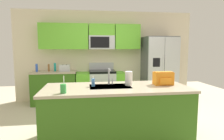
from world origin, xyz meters
TOP-DOWN VIEW (x-y plane):
  - ground_plane at (0.00, 0.00)m, footprint 9.00×9.00m
  - kitchen_wall_unit at (-0.14, 2.08)m, footprint 5.20×0.43m
  - back_counter at (-1.47, 1.80)m, footprint 1.19×0.63m
  - range_oven at (-0.18, 1.80)m, footprint 1.36×0.61m
  - refrigerator at (1.50, 1.73)m, footprint 0.90×0.76m
  - island_counter at (-0.11, -0.50)m, footprint 2.38×0.99m
  - toaster at (-1.17, 1.75)m, footprint 0.28×0.16m
  - pepper_mill at (-1.60, 1.80)m, footprint 0.05×0.05m
  - bottle_blue at (-1.91, 1.76)m, footprint 0.06×0.06m
  - bottle_teal at (-1.44, 1.81)m, footprint 0.06×0.06m
  - sink_faucet at (-0.20, -0.30)m, footprint 0.09×0.21m
  - drink_cup_green at (-0.93, -0.84)m, footprint 0.08×0.08m
  - soap_dispenser at (-0.49, -0.41)m, footprint 0.06×0.06m
  - paper_towel_roll at (0.11, -0.42)m, footprint 0.12×0.12m
  - backpack at (0.72, -0.43)m, footprint 0.32×0.22m

SIDE VIEW (x-z plane):
  - ground_plane at x=0.00m, z-range 0.00..0.00m
  - range_oven at x=-0.18m, z-range -0.11..0.99m
  - back_counter at x=-1.47m, z-range 0.00..0.90m
  - island_counter at x=-0.11m, z-range 0.00..0.90m
  - refrigerator at x=1.50m, z-range 0.00..1.85m
  - drink_cup_green at x=-0.93m, z-range 0.84..1.09m
  - soap_dispenser at x=-0.49m, z-range 0.88..1.05m
  - toaster at x=-1.17m, z-range 0.90..1.08m
  - pepper_mill at x=-1.60m, z-range 0.90..1.10m
  - bottle_blue at x=-1.91m, z-range 0.90..1.11m
  - bottle_teal at x=-1.44m, z-range 0.90..1.12m
  - backpack at x=0.72m, z-range 0.90..1.13m
  - paper_towel_roll at x=0.11m, z-range 0.90..1.14m
  - sink_faucet at x=-0.20m, z-range 0.93..1.21m
  - kitchen_wall_unit at x=-0.14m, z-range 0.17..2.77m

